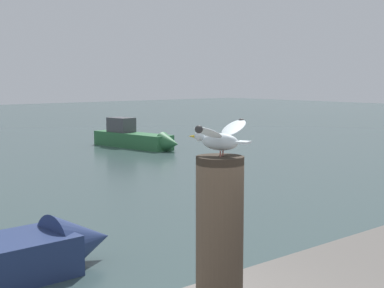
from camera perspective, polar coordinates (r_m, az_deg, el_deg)
The scene contains 3 objects.
mooring_post at distance 3.40m, azimuth 2.78°, elevation -9.09°, with size 0.28×0.28×0.94m, color #382D23.
seagull at distance 3.29m, azimuth 2.77°, elevation 0.72°, with size 0.60×0.38×0.20m.
boat_green at distance 24.66m, azimuth -5.49°, elevation 0.57°, with size 1.52×4.88×1.36m.
Camera 1 is at (-1.32, -2.82, 3.00)m, focal length 53.26 mm.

